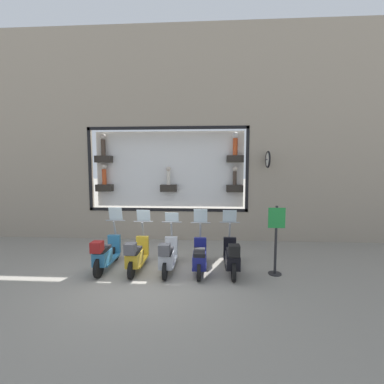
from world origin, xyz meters
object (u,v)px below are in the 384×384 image
scooter_navy_1 (200,257)px  scooter_teal_4 (106,254)px  shop_sign_post (276,237)px  scooter_silver_2 (168,256)px  scooter_black_0 (232,257)px  scooter_yellow_3 (136,255)px

scooter_navy_1 → scooter_teal_4: scooter_teal_4 is taller
scooter_navy_1 → shop_sign_post: 2.16m
scooter_silver_2 → scooter_teal_4: bearing=89.6°
scooter_black_0 → scooter_teal_4: size_ratio=1.00×
scooter_black_0 → scooter_yellow_3: (-0.00, 2.67, -0.01)m
scooter_yellow_3 → scooter_silver_2: bearing=-90.3°
scooter_silver_2 → scooter_teal_4: (0.01, 1.78, 0.02)m
scooter_black_0 → scooter_silver_2: (-0.01, 1.78, -0.01)m
scooter_black_0 → scooter_silver_2: scooter_black_0 is taller
scooter_silver_2 → scooter_yellow_3: bearing=89.7°
scooter_black_0 → scooter_navy_1: bearing=86.2°
scooter_silver_2 → shop_sign_post: size_ratio=0.95×
scooter_black_0 → scooter_yellow_3: size_ratio=1.00×
scooter_yellow_3 → scooter_teal_4: size_ratio=0.99×
scooter_black_0 → scooter_silver_2: size_ratio=1.00×
shop_sign_post → scooter_navy_1: bearing=88.7°
scooter_teal_4 → shop_sign_post: 4.77m
scooter_yellow_3 → shop_sign_post: shop_sign_post is taller
scooter_navy_1 → shop_sign_post: shop_sign_post is taller
scooter_black_0 → scooter_teal_4: bearing=89.9°
scooter_navy_1 → scooter_silver_2: 0.89m
scooter_teal_4 → scooter_yellow_3: bearing=-90.6°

